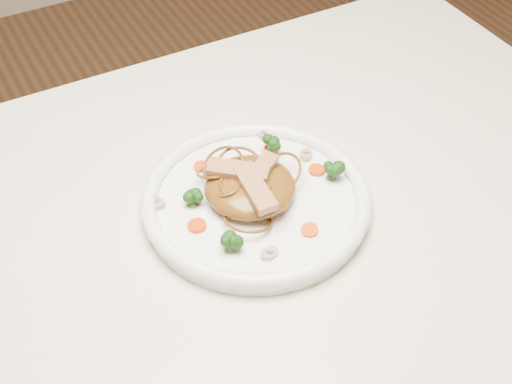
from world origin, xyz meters
name	(u,v)px	position (x,y,z in m)	size (l,w,h in m)	color
table	(226,292)	(0.00, 0.00, 0.65)	(1.20, 0.80, 0.75)	beige
plate	(256,205)	(0.06, 0.03, 0.76)	(0.28, 0.28, 0.02)	white
noodle_mound	(250,187)	(0.06, 0.04, 0.78)	(0.11, 0.11, 0.04)	brown
chicken_a	(260,171)	(0.07, 0.04, 0.80)	(0.06, 0.02, 0.01)	#B08053
chicken_b	(238,171)	(0.05, 0.05, 0.80)	(0.08, 0.02, 0.01)	#B08053
chicken_c	(255,188)	(0.05, 0.01, 0.80)	(0.08, 0.02, 0.01)	#B08053
broccoli_0	(274,143)	(0.12, 0.10, 0.78)	(0.03, 0.03, 0.03)	#17470E
broccoli_1	(193,197)	(-0.01, 0.06, 0.78)	(0.02, 0.02, 0.03)	#17470E
broccoli_2	(230,240)	(-0.01, -0.03, 0.78)	(0.03, 0.03, 0.03)	#17470E
broccoli_3	(332,168)	(0.16, 0.02, 0.78)	(0.03, 0.03, 0.03)	#17470E
carrot_0	(271,149)	(0.12, 0.10, 0.77)	(0.02, 0.02, 0.01)	#CE4007
carrot_1	(197,226)	(-0.02, 0.02, 0.77)	(0.02, 0.02, 0.01)	#CE4007
carrot_2	(317,170)	(0.15, 0.04, 0.77)	(0.02, 0.02, 0.01)	#CE4007
carrot_3	(201,167)	(0.02, 0.11, 0.77)	(0.02, 0.02, 0.01)	#CE4007
carrot_4	(310,230)	(0.09, -0.05, 0.77)	(0.02, 0.02, 0.01)	#CE4007
mushroom_0	(269,253)	(0.03, -0.06, 0.77)	(0.02, 0.02, 0.01)	beige
mushroom_1	(306,155)	(0.16, 0.07, 0.77)	(0.02, 0.02, 0.01)	beige
mushroom_2	(156,203)	(-0.05, 0.08, 0.77)	(0.03, 0.03, 0.01)	beige
mushroom_3	(264,135)	(0.13, 0.13, 0.77)	(0.02, 0.02, 0.01)	beige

